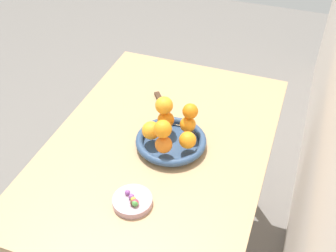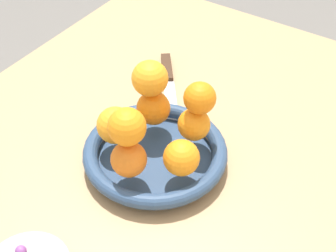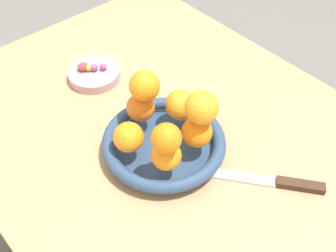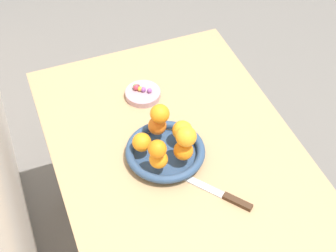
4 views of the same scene
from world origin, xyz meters
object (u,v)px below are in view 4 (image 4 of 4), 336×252
Objects in this scene: orange_6 at (186,136)px; orange_7 at (157,149)px; orange_4 at (159,159)px; candy_ball_5 at (149,91)px; candy_ball_1 at (143,90)px; orange_2 at (157,126)px; orange_3 at (142,142)px; candy_ball_3 at (140,89)px; orange_5 at (160,114)px; fruit_bowl at (165,152)px; orange_1 at (182,131)px; candy_dish at (143,94)px; candy_ball_0 at (136,87)px; knife at (219,193)px; orange_0 at (183,150)px; candy_ball_4 at (136,87)px; candy_ball_2 at (138,87)px; dining_table at (178,170)px.

orange_6 is 1.15× the size of orange_7.
candy_ball_5 is at bearing -14.33° from orange_4.
orange_6 reaches higher than candy_ball_1.
orange_3 is at bearing 125.26° from orange_2.
orange_5 is at bearing 177.46° from candy_ball_3.
orange_4 is 0.06m from orange_7.
fruit_bowl is at bearing 176.68° from candy_ball_3.
orange_2 is (0.05, 0.06, -0.00)m from orange_1.
candy_dish is at bearing -4.55° from orange_5.
candy_ball_0 is (0.36, -0.05, -0.09)m from orange_7.
orange_7 is (-0.09, -0.02, 0.05)m from orange_3.
candy_ball_0 is at bearing 10.27° from knife.
candy_dish is 2.05× the size of orange_0.
candy_ball_5 is at bearing -128.35° from candy_ball_1.
orange_3 reaches higher than candy_ball_1.
candy_ball_4 is at bearing -14.60° from orange_3.
orange_7 is 0.38m from candy_ball_0.
fruit_bowl is 0.30m from candy_ball_0.
candy_ball_3 is at bearing 3.57° from orange_0.
orange_3 is 0.29m from candy_ball_2.
orange_1 is 1.08× the size of orange_3.
candy_ball_1 is at bearing -11.46° from orange_4.
candy_ball_4 is (0.02, 0.02, 0.00)m from candy_ball_1.
candy_ball_1 is at bearing -5.14° from orange_5.
orange_7 reaches higher than fruit_bowl.
candy_ball_0 is 0.05m from candy_ball_5.
orange_7 is (-0.01, 0.01, 0.06)m from orange_4.
orange_2 reaches higher than candy_ball_5.
candy_ball_1 is 0.48m from knife.
candy_ball_5 is 0.07× the size of knife.
orange_6 is at bearing -160.18° from orange_2.
orange_7 is at bearing 170.73° from candy_ball_2.
orange_5 is at bearing -61.95° from orange_3.
orange_2 is 0.97× the size of orange_5.
orange_6 is at bearing -140.19° from fruit_bowl.
fruit_bowl is at bearing 35.57° from orange_0.
candy_ball_5 is 0.46m from knife.
fruit_bowl is at bearing 107.57° from orange_1.
orange_0 is 0.13m from orange_5.
candy_ball_5 is at bearing -11.55° from orange_2.
candy_ball_2 is (0.37, -0.06, -0.09)m from orange_7.
orange_5 is 0.29m from knife.
orange_6 is at bearing -175.24° from candy_ball_3.
candy_ball_2 and candy_ball_5 have the same top height.
dining_table is at bearing -172.72° from candy_ball_0.
dining_table is 0.24m from orange_7.
candy_ball_3 is 1.03× the size of candy_ball_5.
orange_7 is 2.56× the size of candy_ball_0.
orange_7 reaches higher than candy_ball_4.
knife is at bearing -171.73° from candy_ball_1.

